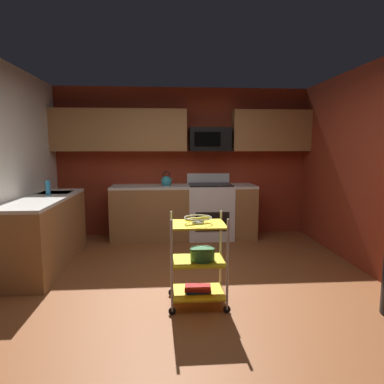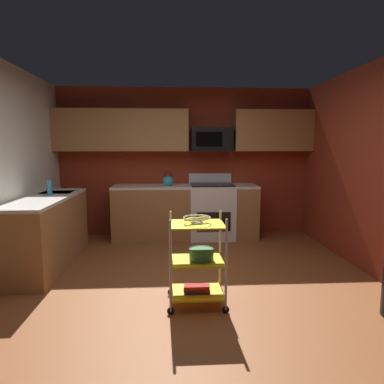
% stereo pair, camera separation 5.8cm
% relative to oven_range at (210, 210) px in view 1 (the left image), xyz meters
% --- Properties ---
extents(floor, '(4.40, 4.80, 0.04)m').
position_rel_oven_range_xyz_m(floor, '(-0.45, -2.10, -0.50)').
color(floor, brown).
rests_on(floor, ground).
extents(wall_back, '(4.52, 0.06, 2.60)m').
position_rel_oven_range_xyz_m(wall_back, '(-0.45, 0.33, 0.82)').
color(wall_back, maroon).
rests_on(wall_back, ground).
extents(counter_run, '(3.43, 2.47, 0.92)m').
position_rel_oven_range_xyz_m(counter_run, '(-1.29, -0.54, -0.01)').
color(counter_run, '#9E6B3D').
rests_on(counter_run, ground).
extents(oven_range, '(0.76, 0.65, 1.10)m').
position_rel_oven_range_xyz_m(oven_range, '(0.00, 0.00, 0.00)').
color(oven_range, white).
rests_on(oven_range, ground).
extents(upper_cabinets, '(4.40, 0.33, 0.70)m').
position_rel_oven_range_xyz_m(upper_cabinets, '(-0.56, 0.13, 1.37)').
color(upper_cabinets, '#9E6B3D').
extents(microwave, '(0.70, 0.39, 0.40)m').
position_rel_oven_range_xyz_m(microwave, '(-0.00, 0.10, 1.22)').
color(microwave, black).
extents(rolling_cart, '(0.59, 0.43, 0.91)m').
position_rel_oven_range_xyz_m(rolling_cart, '(-0.44, -2.49, -0.02)').
color(rolling_cart, silver).
rests_on(rolling_cart, ground).
extents(fruit_bowl, '(0.27, 0.27, 0.07)m').
position_rel_oven_range_xyz_m(fruit_bowl, '(-0.44, -2.49, 0.40)').
color(fruit_bowl, silver).
rests_on(fruit_bowl, rolling_cart).
extents(mixing_bowl_large, '(0.25, 0.25, 0.11)m').
position_rel_oven_range_xyz_m(mixing_bowl_large, '(-0.39, -2.49, 0.04)').
color(mixing_bowl_large, '#387F4C').
rests_on(mixing_bowl_large, rolling_cart).
extents(book_stack, '(0.27, 0.17, 0.06)m').
position_rel_oven_range_xyz_m(book_stack, '(-0.44, -2.49, -0.32)').
color(book_stack, '#1E4C8C').
rests_on(book_stack, rolling_cart).
extents(kettle, '(0.21, 0.18, 0.26)m').
position_rel_oven_range_xyz_m(kettle, '(-0.75, -0.00, 0.52)').
color(kettle, teal).
rests_on(kettle, counter_run).
extents(dish_soap_bottle, '(0.06, 0.06, 0.20)m').
position_rel_oven_range_xyz_m(dish_soap_bottle, '(-2.35, -1.04, 0.54)').
color(dish_soap_bottle, '#2D8CBF').
rests_on(dish_soap_bottle, counter_run).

